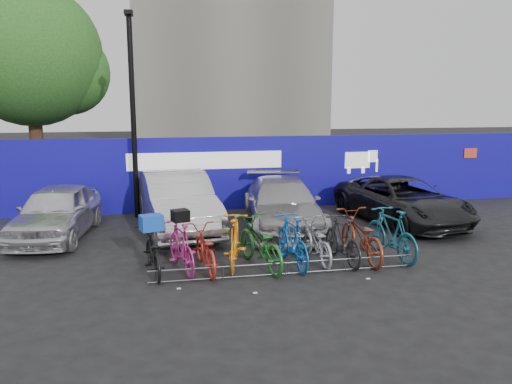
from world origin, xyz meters
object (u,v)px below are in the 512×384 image
object	(u,v)px
bike_0	(153,252)
bike_8	(361,236)
bike_1	(181,246)
bike_2	(205,249)
bike_9	(391,233)
lamppost	(133,110)
car_1	(177,202)
bike_rack	(286,268)
bike_4	(260,244)
bike_5	(292,241)
car_3	(402,200)
car_0	(57,211)
car_2	(282,205)
tree	(37,59)
bike_6	(316,241)
bike_7	(343,240)
bike_3	(235,241)

from	to	relation	value
bike_0	bike_8	xyz separation A→B (m)	(4.61, 0.04, 0.08)
bike_1	bike_2	size ratio (longest dim) A/B	0.99
bike_9	lamppost	bearing A→B (deg)	-51.21
car_1	lamppost	bearing A→B (deg)	115.12
bike_rack	bike_8	distance (m)	2.08
bike_4	bike_5	distance (m)	0.71
car_3	bike_8	xyz separation A→B (m)	(-2.58, -3.06, -0.11)
car_0	bike_5	bearing A→B (deg)	-25.27
car_1	car_2	xyz separation A→B (m)	(2.89, -0.47, -0.10)
bike_2	bike_1	bearing A→B (deg)	-17.22
tree	bike_2	bearing A→B (deg)	-62.70
lamppost	bike_9	distance (m)	8.35
car_0	bike_2	distance (m)	4.90
bike_4	bike_5	bearing A→B (deg)	160.96
tree	bike_6	xyz separation A→B (m)	(7.66, -9.87, -4.60)
car_2	bike_4	xyz separation A→B (m)	(-1.28, -3.09, -0.16)
lamppost	bike_4	size ratio (longest dim) A/B	2.99
bike_2	bike_7	xyz separation A→B (m)	(3.05, -0.07, 0.06)
bike_5	bike_8	bearing A→B (deg)	179.94
bike_2	bike_6	distance (m)	2.50
bike_8	bike_9	bearing A→B (deg)	175.08
lamppost	bike_7	bearing A→B (deg)	-49.49
car_0	bike_9	bearing A→B (deg)	-16.10
bike_0	bike_8	world-z (taller)	bike_8
bike_4	bike_5	size ratio (longest dim) A/B	1.07
car_3	bike_4	world-z (taller)	car_3
lamppost	bike_2	bearing A→B (deg)	-73.43
bike_rack	bike_0	xyz separation A→B (m)	(-2.69, 0.66, 0.31)
car_3	bike_5	distance (m)	5.30
bike_rack	bike_4	world-z (taller)	bike_4
car_2	bike_7	xyz separation A→B (m)	(0.59, -3.14, -0.17)
car_0	bike_7	xyz separation A→B (m)	(6.61, -3.44, -0.17)
bike_rack	car_0	bearing A→B (deg)	142.21
bike_8	bike_6	bearing A→B (deg)	-6.91
bike_4	car_2	bearing A→B (deg)	-127.01
bike_2	bike_3	world-z (taller)	bike_3
car_0	bike_2	world-z (taller)	car_0
tree	bike_6	world-z (taller)	tree
car_2	bike_3	size ratio (longest dim) A/B	2.57
bike_3	bike_5	bearing A→B (deg)	-177.99
car_1	bike_5	xyz separation A→B (m)	(2.32, -3.62, -0.23)
lamppost	bike_0	world-z (taller)	lamppost
lamppost	bike_9	world-z (taller)	lamppost
tree	bike_1	bearing A→B (deg)	-64.75
tree	bike_9	size ratio (longest dim) A/B	3.99
bike_2	bike_3	size ratio (longest dim) A/B	0.96
bike_4	bike_9	bearing A→B (deg)	166.42
bike_2	bike_6	bearing A→B (deg)	176.43
lamppost	bike_rack	xyz separation A→B (m)	(3.20, -6.00, -3.11)
car_3	bike_1	size ratio (longest dim) A/B	2.66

